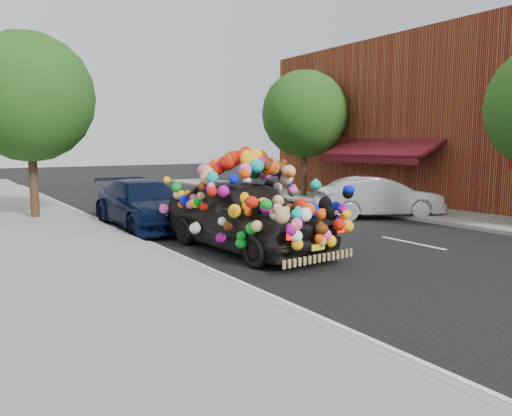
{
  "coord_description": "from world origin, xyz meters",
  "views": [
    {
      "loc": [
        -6.65,
        -8.32,
        2.53
      ],
      "look_at": [
        -0.5,
        1.09,
        1.08
      ],
      "focal_mm": 35.0,
      "sensor_mm": 36.0,
      "label": 1
    }
  ],
  "objects": [
    {
      "name": "ground",
      "position": [
        0.0,
        0.0,
        0.0
      ],
      "size": [
        100.0,
        100.0,
        0.0
      ],
      "primitive_type": "plane",
      "color": "black",
      "rests_on": "ground"
    },
    {
      "name": "sidewalk",
      "position": [
        -4.3,
        0.0,
        0.06
      ],
      "size": [
        4.0,
        60.0,
        0.12
      ],
      "primitive_type": "cube",
      "color": "gray",
      "rests_on": "ground"
    },
    {
      "name": "kerb",
      "position": [
        -2.35,
        0.0,
        0.07
      ],
      "size": [
        0.15,
        60.0,
        0.13
      ],
      "primitive_type": "cube",
      "color": "gray",
      "rests_on": "ground"
    },
    {
      "name": "footpath_far",
      "position": [
        8.2,
        3.0,
        0.06
      ],
      "size": [
        3.0,
        40.0,
        0.12
      ],
      "primitive_type": "cube",
      "color": "gray",
      "rests_on": "ground"
    },
    {
      "name": "lane_markings",
      "position": [
        3.6,
        0.0,
        0.01
      ],
      "size": [
        6.0,
        50.0,
        0.01
      ],
      "primitive_type": null,
      "color": "silver",
      "rests_on": "ground"
    },
    {
      "name": "tree_near_sidewalk",
      "position": [
        -3.8,
        9.5,
        4.02
      ],
      "size": [
        4.2,
        4.2,
        6.13
      ],
      "color": "#332114",
      "rests_on": "ground"
    },
    {
      "name": "tree_far_b",
      "position": [
        8.0,
        10.0,
        3.89
      ],
      "size": [
        4.0,
        4.0,
        5.9
      ],
      "color": "#332114",
      "rests_on": "ground"
    },
    {
      "name": "plush_art_car",
      "position": [
        -0.4,
        1.72,
        1.22
      ],
      "size": [
        2.68,
        5.35,
        2.36
      ],
      "rotation": [
        0.0,
        0.0,
        0.06
      ],
      "color": "black",
      "rests_on": "ground"
    },
    {
      "name": "navy_sedan",
      "position": [
        -1.26,
        6.11,
        0.72
      ],
      "size": [
        2.04,
        4.97,
        1.44
      ],
      "primitive_type": "imported",
      "rotation": [
        0.0,
        0.0,
        -0.0
      ],
      "color": "black",
      "rests_on": "ground"
    },
    {
      "name": "silver_hatchback",
      "position": [
        6.24,
        3.65,
        0.7
      ],
      "size": [
        4.51,
        3.11,
        1.41
      ],
      "primitive_type": "imported",
      "rotation": [
        0.0,
        0.0,
        1.15
      ],
      "color": "silver",
      "rests_on": "ground"
    }
  ]
}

